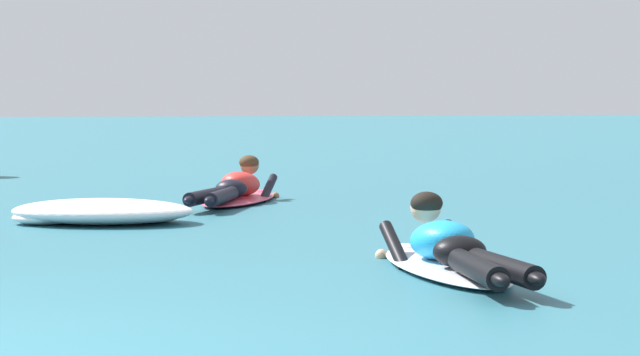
% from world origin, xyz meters
% --- Properties ---
extents(surfer_near, '(0.60, 2.47, 0.53)m').
position_xyz_m(surfer_near, '(3.26, 2.43, 0.14)').
color(surfer_near, silver).
rests_on(surfer_near, ground).
extents(surfer_far, '(1.44, 2.46, 0.53)m').
position_xyz_m(surfer_far, '(2.74, 8.03, 0.14)').
color(surfer_far, '#E54C66').
rests_on(surfer_far, ground).
extents(whitewater_mid_left, '(1.87, 1.46, 0.22)m').
position_xyz_m(whitewater_mid_left, '(1.25, 6.19, 0.10)').
color(whitewater_mid_left, white).
rests_on(whitewater_mid_left, ground).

